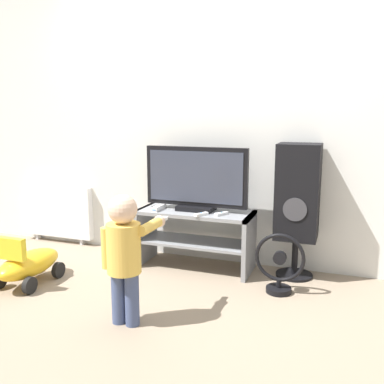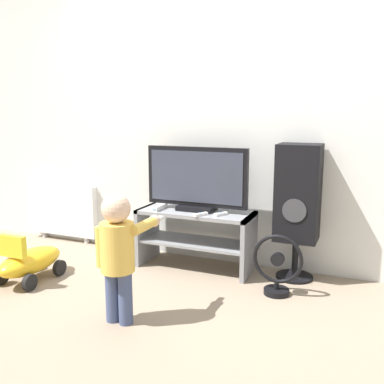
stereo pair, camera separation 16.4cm
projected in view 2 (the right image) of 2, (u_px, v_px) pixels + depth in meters
name	position (u px, v px, depth m)	size (l,w,h in m)	color
ground_plane	(186.00, 275.00, 3.56)	(16.00, 16.00, 0.00)	gray
wall_back	(208.00, 116.00, 3.76)	(10.00, 0.06, 2.60)	silver
tv_stand	(196.00, 231.00, 3.68)	(0.99, 0.41, 0.51)	gray
television	(197.00, 180.00, 3.62)	(0.89, 0.20, 0.54)	black
game_console	(160.00, 207.00, 3.69)	(0.05, 0.20, 0.04)	white
remote_primary	(221.00, 214.00, 3.47)	(0.09, 0.13, 0.03)	white
remote_secondary	(201.00, 214.00, 3.47)	(0.09, 0.13, 0.03)	white
child	(119.00, 248.00, 2.68)	(0.32, 0.48, 0.84)	#3F4C72
speaker_tower	(298.00, 195.00, 3.37)	(0.33, 0.30, 1.09)	black
floor_fan	(277.00, 267.00, 3.15)	(0.37, 0.19, 0.46)	black
ride_on_toy	(30.00, 261.00, 3.42)	(0.33, 0.61, 0.42)	gold
radiator	(64.00, 210.00, 4.48)	(0.79, 0.08, 0.59)	white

